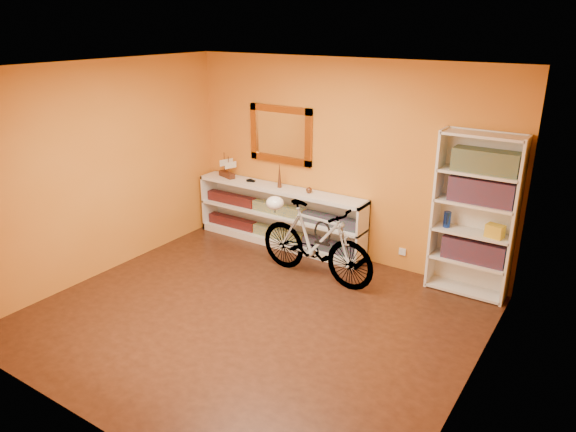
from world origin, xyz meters
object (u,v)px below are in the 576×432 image
Objects in this scene: bookcase at (474,216)px; bicycle at (316,242)px; helmet at (275,203)px; console_unit at (279,216)px.

bookcase reaches higher than bicycle.
bicycle is 7.15× the size of helmet.
bicycle is (-1.66, -0.66, -0.47)m from bookcase.
helmet is (-2.29, -0.62, -0.10)m from bookcase.
console_unit is 0.80m from helmet.
helmet is at bearing -60.48° from console_unit.
bicycle reaches higher than console_unit.
bicycle is at bearing -158.29° from bookcase.
bookcase is at bearing -64.17° from bicycle.
console_unit is 1.37× the size of bookcase.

